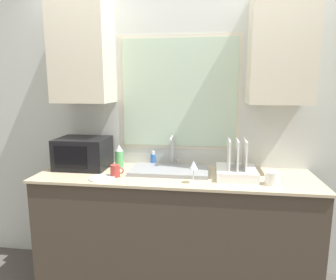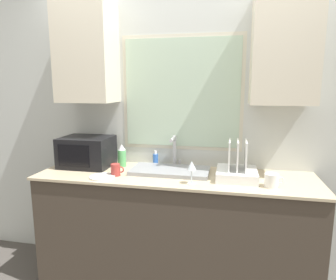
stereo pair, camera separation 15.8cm
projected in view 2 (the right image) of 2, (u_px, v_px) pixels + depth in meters
name	position (u px, v px, depth m)	size (l,w,h in m)	color
countertop	(175.00, 230.00, 2.43)	(2.17, 0.63, 0.94)	#42382D
wall_back	(181.00, 111.00, 2.54)	(6.00, 0.38, 2.60)	silver
sink_basin	(170.00, 171.00, 2.40)	(0.62, 0.32, 0.03)	gray
faucet	(175.00, 149.00, 2.54)	(0.08, 0.17, 0.27)	#B7B7BC
microwave	(87.00, 152.00, 2.58)	(0.42, 0.34, 0.26)	black
dish_rack	(237.00, 170.00, 2.24)	(0.30, 0.33, 0.29)	white
spray_bottle	(122.00, 156.00, 2.57)	(0.07, 0.07, 0.20)	#59B266
soap_bottle	(156.00, 159.00, 2.60)	(0.05, 0.05, 0.13)	blue
mug_near_sink	(116.00, 170.00, 2.31)	(0.10, 0.07, 0.09)	#A53833
wine_glass	(192.00, 166.00, 2.11)	(0.07, 0.07, 0.17)	silver
mug_by_rack	(272.00, 180.00, 2.05)	(0.13, 0.09, 0.09)	white
small_plate	(102.00, 177.00, 2.27)	(0.19, 0.19, 0.01)	white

